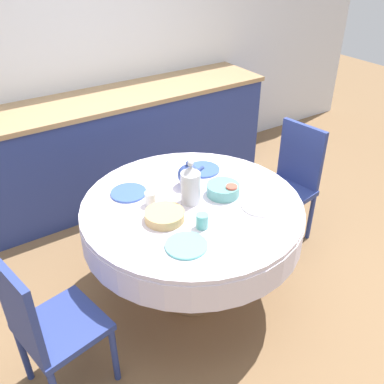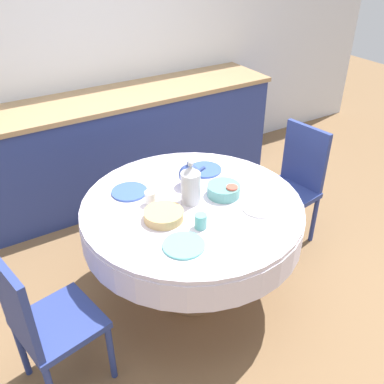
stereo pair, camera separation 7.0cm
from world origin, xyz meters
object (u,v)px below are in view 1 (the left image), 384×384
chair_right (45,324)px  teapot (188,175)px  chair_left (290,179)px  coffee_carafe (191,185)px

chair_right → teapot: bearing=98.0°
chair_left → chair_right: size_ratio=1.00×
chair_right → coffee_carafe: size_ratio=3.32×
chair_right → coffee_carafe: coffee_carafe is taller
chair_right → teapot: size_ratio=4.93×
coffee_carafe → teapot: size_ratio=1.49×
chair_left → chair_right: 2.06m
teapot → coffee_carafe: bearing=-118.6°
chair_right → coffee_carafe: bearing=90.9°
chair_left → chair_right: (-2.03, -0.36, 0.00)m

